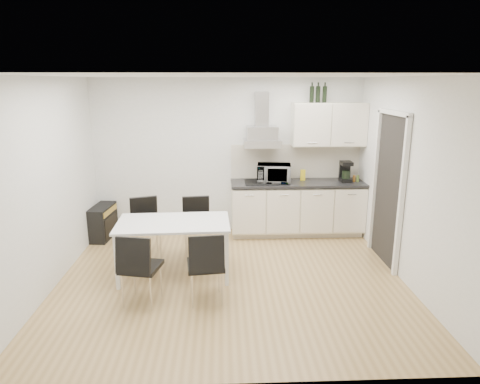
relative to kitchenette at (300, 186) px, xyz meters
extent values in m
plane|color=tan|center=(-1.19, -1.73, -0.83)|extent=(4.50, 4.50, 0.00)
cube|color=white|center=(-1.19, 0.27, 0.47)|extent=(4.50, 0.10, 2.60)
cube|color=white|center=(-1.19, -3.73, 0.47)|extent=(4.50, 0.10, 2.60)
cube|color=white|center=(-3.44, -1.73, 0.47)|extent=(0.10, 4.00, 2.60)
cube|color=white|center=(1.06, -1.73, 0.47)|extent=(0.10, 4.00, 2.60)
plane|color=white|center=(-1.19, -1.73, 1.77)|extent=(4.50, 4.50, 0.00)
cube|color=white|center=(1.02, -1.18, 0.22)|extent=(0.08, 1.04, 2.10)
cube|color=beige|center=(-0.04, 0.01, -0.78)|extent=(2.16, 0.52, 0.10)
cube|color=white|center=(-0.04, -0.03, -0.35)|extent=(2.20, 0.60, 0.76)
cube|color=black|center=(-0.04, -0.04, 0.07)|extent=(2.22, 0.64, 0.04)
cube|color=beige|center=(-0.04, 0.25, 0.38)|extent=(2.20, 0.02, 0.58)
cube|color=white|center=(0.46, 0.09, 1.02)|extent=(1.20, 0.35, 0.70)
cube|color=silver|center=(-0.64, 0.05, 0.82)|extent=(0.60, 0.46, 0.30)
cube|color=silver|center=(-0.64, 0.16, 1.27)|extent=(0.22, 0.20, 0.55)
imported|color=silver|center=(-0.45, -0.05, 0.27)|extent=(0.57, 0.36, 0.37)
cube|color=yellow|center=(0.06, 0.07, 0.18)|extent=(0.08, 0.04, 0.18)
cylinder|color=brown|center=(0.89, -0.08, 0.14)|extent=(0.04, 0.04, 0.11)
cylinder|color=#4C6626|center=(0.95, -0.08, 0.14)|extent=(0.04, 0.04, 0.11)
cylinder|color=black|center=(0.16, 0.09, 1.53)|extent=(0.07, 0.07, 0.32)
cylinder|color=black|center=(0.26, 0.09, 1.53)|extent=(0.07, 0.07, 0.32)
cylinder|color=black|center=(0.37, 0.09, 1.53)|extent=(0.07, 0.07, 0.32)
cube|color=white|center=(-1.95, -1.54, -0.10)|extent=(1.49, 0.89, 0.03)
cube|color=white|center=(-2.62, -1.93, -0.47)|extent=(0.05, 0.05, 0.72)
cube|color=white|center=(-1.25, -1.88, -0.47)|extent=(0.05, 0.05, 0.72)
cube|color=white|center=(-2.64, -1.20, -0.47)|extent=(0.05, 0.05, 0.72)
cube|color=white|center=(-1.28, -1.15, -0.47)|extent=(0.05, 0.05, 0.72)
cube|color=black|center=(-3.28, -0.08, -0.56)|extent=(0.34, 0.69, 0.55)
cube|color=gold|center=(-3.14, -0.08, -0.36)|extent=(0.07, 0.59, 0.09)
cube|color=black|center=(-1.82, 0.17, -0.69)|extent=(0.20, 0.19, 0.28)
camera|label=1|loc=(-1.29, -6.90, 1.71)|focal=32.00mm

